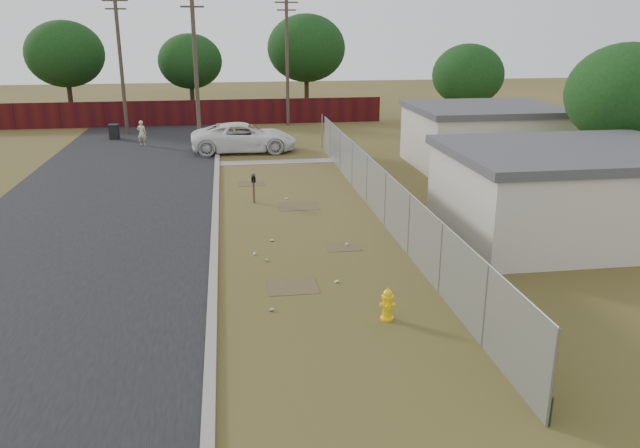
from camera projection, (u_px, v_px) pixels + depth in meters
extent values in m
plane|color=brown|center=(300.00, 230.00, 22.21)|extent=(120.00, 120.00, 0.00)
cube|color=black|center=(118.00, 183.00, 28.68)|extent=(9.00, 60.00, 0.02)
cube|color=gray|center=(217.00, 179.00, 29.30)|extent=(0.25, 60.00, 0.12)
cube|color=gray|center=(274.00, 162.00, 33.03)|extent=(6.20, 1.00, 0.03)
cylinder|color=gray|center=(553.00, 379.00, 11.05)|extent=(0.06, 0.06, 2.00)
cylinder|color=gray|center=(485.00, 307.00, 13.87)|extent=(0.06, 0.06, 2.00)
cylinder|color=gray|center=(441.00, 259.00, 16.70)|extent=(0.06, 0.06, 2.00)
cylinder|color=gray|center=(409.00, 225.00, 19.52)|extent=(0.06, 0.06, 2.00)
cylinder|color=gray|center=(385.00, 199.00, 22.35)|extent=(0.06, 0.06, 2.00)
cylinder|color=gray|center=(367.00, 180.00, 25.17)|extent=(0.06, 0.06, 2.00)
cylinder|color=gray|center=(352.00, 164.00, 27.99)|extent=(0.06, 0.06, 2.00)
cylinder|color=gray|center=(340.00, 151.00, 30.82)|extent=(0.06, 0.06, 2.00)
cylinder|color=gray|center=(331.00, 140.00, 33.64)|extent=(0.06, 0.06, 2.00)
cylinder|color=gray|center=(322.00, 131.00, 36.47)|extent=(0.06, 0.06, 2.00)
cylinder|color=gray|center=(380.00, 166.00, 22.98)|extent=(0.04, 26.00, 0.04)
cube|color=gray|center=(379.00, 192.00, 23.29)|extent=(0.01, 26.00, 2.00)
cube|color=black|center=(380.00, 210.00, 23.51)|extent=(0.03, 26.00, 0.60)
cube|color=#400E0D|center=(176.00, 113.00, 44.62)|extent=(30.00, 0.12, 1.80)
cylinder|color=#4D4233|center=(196.00, 70.00, 35.33)|extent=(0.24, 0.24, 9.00)
cube|color=#4D4233|center=(192.00, 7.00, 34.29)|extent=(1.30, 0.10, 0.10)
cylinder|color=#4D4233|center=(121.00, 64.00, 40.27)|extent=(0.24, 0.24, 9.00)
cube|color=#4D4233|center=(115.00, 0.00, 39.08)|extent=(1.60, 0.10, 0.10)
cube|color=#4D4233|center=(116.00, 9.00, 39.23)|extent=(1.30, 0.10, 0.10)
cylinder|color=#4D4233|center=(287.00, 61.00, 43.71)|extent=(0.24, 0.24, 9.00)
cube|color=#4D4233|center=(286.00, 2.00, 42.51)|extent=(1.60, 0.10, 0.10)
cube|color=#4D4233|center=(286.00, 10.00, 42.67)|extent=(1.30, 0.10, 0.10)
cube|color=beige|center=(569.00, 197.00, 21.17)|extent=(8.00, 6.00, 2.80)
cube|color=#45454A|center=(575.00, 152.00, 20.70)|extent=(8.32, 6.24, 0.30)
cube|color=beige|center=(483.00, 139.00, 31.74)|extent=(7.00, 6.00, 2.80)
cube|color=#45454A|center=(486.00, 108.00, 31.27)|extent=(7.28, 6.24, 0.30)
cylinder|color=#382919|center=(70.00, 98.00, 47.03)|extent=(0.36, 0.36, 3.30)
ellipsoid|color=black|center=(65.00, 54.00, 46.04)|extent=(5.70, 5.70, 4.84)
cylinder|color=#382919|center=(192.00, 98.00, 49.31)|extent=(0.36, 0.36, 2.86)
ellipsoid|color=black|center=(190.00, 61.00, 48.45)|extent=(4.94, 4.94, 4.20)
cylinder|color=#382919|center=(307.00, 93.00, 49.54)|extent=(0.36, 0.36, 3.52)
ellipsoid|color=black|center=(306.00, 48.00, 48.48)|extent=(6.08, 6.08, 5.17)
cylinder|color=#382919|center=(465.00, 115.00, 40.59)|extent=(0.36, 0.36, 2.64)
ellipsoid|color=black|center=(468.00, 75.00, 39.80)|extent=(4.56, 4.56, 3.88)
cylinder|color=#382919|center=(617.00, 161.00, 26.58)|extent=(0.36, 0.36, 2.86)
ellipsoid|color=black|center=(627.00, 94.00, 25.72)|extent=(4.94, 4.94, 4.20)
cylinder|color=yellow|center=(387.00, 318.00, 15.49)|extent=(0.38, 0.38, 0.06)
cylinder|color=yellow|center=(387.00, 307.00, 15.40)|extent=(0.27, 0.27, 0.57)
cylinder|color=yellow|center=(388.00, 297.00, 15.31)|extent=(0.35, 0.35, 0.05)
sphere|color=yellow|center=(388.00, 294.00, 15.29)|extent=(0.26, 0.26, 0.23)
cylinder|color=yellow|center=(388.00, 289.00, 15.25)|extent=(0.04, 0.04, 0.06)
cylinder|color=yellow|center=(382.00, 305.00, 15.38)|extent=(0.11, 0.12, 0.11)
cylinder|color=yellow|center=(393.00, 305.00, 15.38)|extent=(0.11, 0.12, 0.11)
cylinder|color=yellow|center=(388.00, 307.00, 15.25)|extent=(0.15, 0.14, 0.14)
cube|color=brown|center=(254.00, 191.00, 25.44)|extent=(0.09, 0.09, 0.97)
cube|color=black|center=(253.00, 179.00, 25.28)|extent=(0.18, 0.47, 0.17)
cylinder|color=black|center=(253.00, 177.00, 25.26)|extent=(0.18, 0.47, 0.17)
cube|color=#A10B16|center=(254.00, 181.00, 25.05)|extent=(0.02, 0.04, 0.10)
imported|color=white|center=(244.00, 137.00, 35.53)|extent=(5.98, 2.84, 1.65)
imported|color=beige|center=(142.00, 133.00, 37.39)|extent=(0.62, 0.49, 1.51)
cube|color=black|center=(114.00, 132.00, 39.54)|extent=(0.58, 0.58, 0.89)
cube|color=black|center=(113.00, 125.00, 39.40)|extent=(0.63, 0.63, 0.07)
cylinder|color=black|center=(118.00, 138.00, 39.42)|extent=(0.05, 0.19, 0.19)
cylinder|color=silver|center=(337.00, 281.00, 17.67)|extent=(0.12, 0.10, 0.07)
cylinder|color=#B4B5B9|center=(266.00, 260.00, 19.27)|extent=(0.09, 0.11, 0.07)
cylinder|color=silver|center=(347.00, 244.00, 20.65)|extent=(0.12, 0.12, 0.07)
cylinder|color=#B4B5B9|center=(271.00, 310.00, 15.92)|extent=(0.11, 0.09, 0.07)
cylinder|color=silver|center=(287.00, 199.00, 26.04)|extent=(0.11, 0.09, 0.07)
cylinder|color=#B4B5B9|center=(272.00, 240.00, 21.02)|extent=(0.10, 0.08, 0.07)
cylinder|color=silver|center=(254.00, 254.00, 19.79)|extent=(0.09, 0.11, 0.07)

